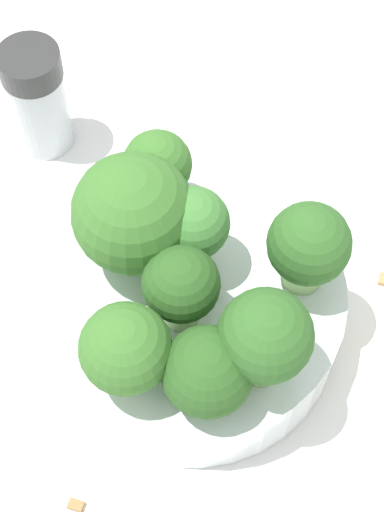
# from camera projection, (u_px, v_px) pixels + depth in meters

# --- Properties ---
(ground_plane) EXTENTS (3.00, 3.00, 0.00)m
(ground_plane) POSITION_uv_depth(u_px,v_px,m) (192.00, 327.00, 0.46)
(ground_plane) COLOR white
(bowl) EXTENTS (0.15, 0.15, 0.04)m
(bowl) POSITION_uv_depth(u_px,v_px,m) (192.00, 309.00, 0.44)
(bowl) COLOR silver
(bowl) RESTS_ON ground_plane
(broccoli_floret_0) EXTENTS (0.04, 0.04, 0.05)m
(broccoli_floret_0) POSITION_uv_depth(u_px,v_px,m) (182.00, 287.00, 0.39)
(broccoli_floret_0) COLOR #8EB770
(broccoli_floret_0) RESTS_ON bowl
(broccoli_floret_1) EXTENTS (0.04, 0.04, 0.05)m
(broccoli_floret_1) POSITION_uv_depth(u_px,v_px,m) (126.00, 350.00, 0.37)
(broccoli_floret_1) COLOR #8EB770
(broccoli_floret_1) RESTS_ON bowl
(broccoli_floret_2) EXTENTS (0.04, 0.04, 0.06)m
(broccoli_floret_2) POSITION_uv_depth(u_px,v_px,m) (265.00, 338.00, 0.37)
(broccoli_floret_2) COLOR #7A9E5B
(broccoli_floret_2) RESTS_ON bowl
(broccoli_floret_3) EXTENTS (0.06, 0.06, 0.07)m
(broccoli_floret_3) POSITION_uv_depth(u_px,v_px,m) (133.00, 214.00, 0.40)
(broccoli_floret_3) COLOR #8EB770
(broccoli_floret_3) RESTS_ON bowl
(broccoli_floret_4) EXTENTS (0.04, 0.04, 0.05)m
(broccoli_floret_4) POSITION_uv_depth(u_px,v_px,m) (308.00, 247.00, 0.40)
(broccoli_floret_4) COLOR #84AD66
(broccoli_floret_4) RESTS_ON bowl
(broccoli_floret_5) EXTENTS (0.04, 0.04, 0.05)m
(broccoli_floret_5) POSITION_uv_depth(u_px,v_px,m) (193.00, 228.00, 0.40)
(broccoli_floret_5) COLOR #7A9E5B
(broccoli_floret_5) RESTS_ON bowl
(broccoli_floret_6) EXTENTS (0.04, 0.04, 0.05)m
(broccoli_floret_6) POSITION_uv_depth(u_px,v_px,m) (207.00, 372.00, 0.37)
(broccoli_floret_6) COLOR #7A9E5B
(broccoli_floret_6) RESTS_ON bowl
(broccoli_floret_7) EXTENTS (0.03, 0.03, 0.05)m
(broccoli_floret_7) POSITION_uv_depth(u_px,v_px,m) (158.00, 168.00, 0.42)
(broccoli_floret_7) COLOR #8EB770
(broccoli_floret_7) RESTS_ON bowl
(pepper_shaker) EXTENTS (0.04, 0.04, 0.07)m
(pepper_shaker) POSITION_uv_depth(u_px,v_px,m) (38.00, 98.00, 0.49)
(pepper_shaker) COLOR #B2B7BC
(pepper_shaker) RESTS_ON ground_plane
(almond_crumb_1) EXTENTS (0.01, 0.01, 0.01)m
(almond_crumb_1) POSITION_uv_depth(u_px,v_px,m) (75.00, 504.00, 0.41)
(almond_crumb_1) COLOR olive
(almond_crumb_1) RESTS_ON ground_plane
(almond_crumb_3) EXTENTS (0.01, 0.01, 0.01)m
(almond_crumb_3) POSITION_uv_depth(u_px,v_px,m) (79.00, 226.00, 0.49)
(almond_crumb_3) COLOR tan
(almond_crumb_3) RESTS_ON ground_plane
(almond_crumb_4) EXTENTS (0.01, 0.01, 0.01)m
(almond_crumb_4) POSITION_uv_depth(u_px,v_px,m) (384.00, 278.00, 0.47)
(almond_crumb_4) COLOR #AD7F4C
(almond_crumb_4) RESTS_ON ground_plane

